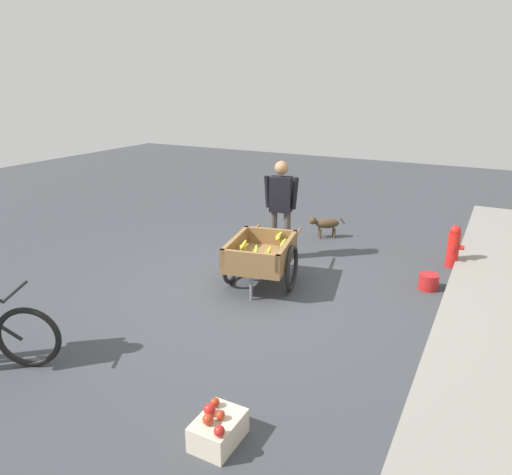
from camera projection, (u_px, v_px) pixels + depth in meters
ground_plane at (253, 290)px, 6.48m from camera, size 24.00×24.00×0.00m
fruit_cart at (261, 257)px, 6.49m from camera, size 1.77×1.10×0.70m
vendor_person at (281, 202)px, 7.37m from camera, size 0.26×0.55×1.59m
dog at (325, 223)px, 8.58m from camera, size 0.41×0.59×0.40m
fire_hydrant at (453, 246)px, 7.20m from camera, size 0.25×0.25×0.67m
plastic_bucket at (429, 282)px, 6.49m from camera, size 0.27×0.27×0.22m
apple_crate at (218, 429)px, 3.72m from camera, size 0.44×0.32×0.32m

